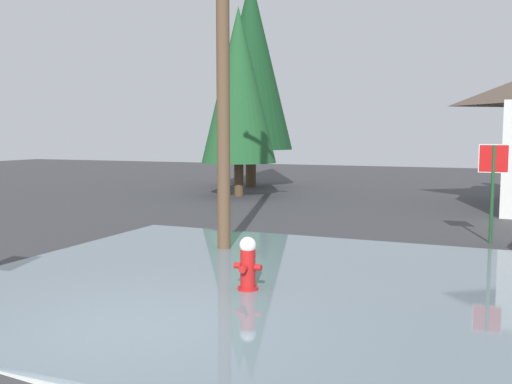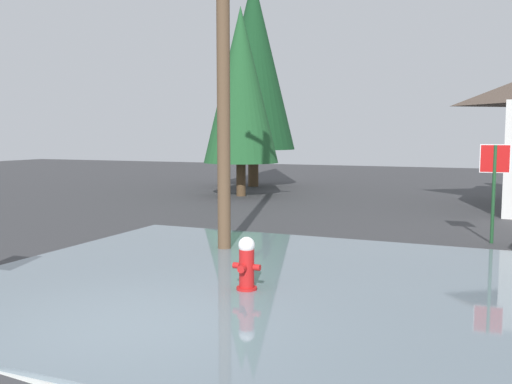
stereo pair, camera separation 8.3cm
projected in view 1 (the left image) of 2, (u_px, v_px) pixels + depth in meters
The scene contains 7 objects.
ground_plane at pixel (131, 335), 7.21m from camera, with size 80.00×80.00×0.10m, color #38383A.
flood_puddle at pixel (274, 284), 9.36m from camera, with size 10.33×8.65×0.07m, color slate.
fire_hydrant at pixel (248, 266), 8.84m from camera, with size 0.46×0.39×0.91m.
utility_pole at pixel (223, 14), 11.65m from camera, with size 1.60×0.28×9.65m.
stop_sign_far at pixel (493, 174), 12.94m from camera, with size 0.66×0.08×2.30m.
pine_tree_tall_left at pixel (251, 64), 27.01m from camera, with size 4.04×4.04×10.09m.
pine_tree_mid_left at pixel (239, 86), 22.75m from camera, with size 3.07×3.07×7.66m.
Camera 1 is at (4.17, -5.83, 2.50)m, focal length 39.40 mm.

